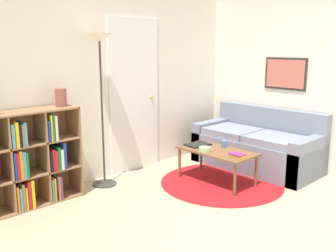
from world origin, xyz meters
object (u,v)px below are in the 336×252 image
coffee_table (217,153)px  bowl (205,149)px  floor_lamp (100,61)px  couch (258,147)px  cup (224,144)px  laptop (198,144)px  vase_on_shelf (61,97)px  bookshelf (20,162)px

coffee_table → bowl: bearing=155.3°
floor_lamp → couch: 2.54m
couch → bowl: size_ratio=11.97×
floor_lamp → cup: 1.87m
floor_lamp → coffee_table: 1.83m
floor_lamp → couch: floor_lamp is taller
floor_lamp → bowl: bearing=-42.0°
laptop → cup: cup is taller
couch → cup: size_ratio=19.89×
laptop → vase_on_shelf: 1.85m
couch → vase_on_shelf: bearing=159.3°
bookshelf → coffee_table: size_ratio=1.22×
bowl → vase_on_shelf: 1.82m
bowl → vase_on_shelf: size_ratio=0.72×
bookshelf → cup: size_ratio=13.64×
bowl → cup: cup is taller
couch → laptop: (-0.93, 0.33, 0.14)m
laptop → coffee_table: bearing=-90.3°
cup → coffee_table: bearing=-172.4°
bookshelf → couch: (3.03, -0.96, -0.21)m
bookshelf → cup: bookshelf is taller
coffee_table → laptop: 0.33m
floor_lamp → laptop: size_ratio=5.54×
cup → vase_on_shelf: bearing=152.1°
vase_on_shelf → cup: bearing=-27.9°
coffee_table → bowl: (-0.15, 0.07, 0.07)m
floor_lamp → bowl: floor_lamp is taller
bookshelf → coffee_table: bearing=-24.4°
bookshelf → laptop: size_ratio=3.55×
floor_lamp → coffee_table: floor_lamp is taller
floor_lamp → laptop: (1.09, -0.59, -1.10)m
cup → floor_lamp: bearing=144.6°
couch → vase_on_shelf: size_ratio=8.57×
bowl → vase_on_shelf: (-1.44, 0.88, 0.70)m
bookshelf → laptop: bearing=-16.6°
bowl → vase_on_shelf: bearing=148.5°
coffee_table → bowl: size_ratio=6.73×
coffee_table → bowl: bowl is taller
couch → coffee_table: size_ratio=1.78×
bookshelf → coffee_table: 2.31m
laptop → couch: bearing=-19.4°
floor_lamp → coffee_table: size_ratio=1.90×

